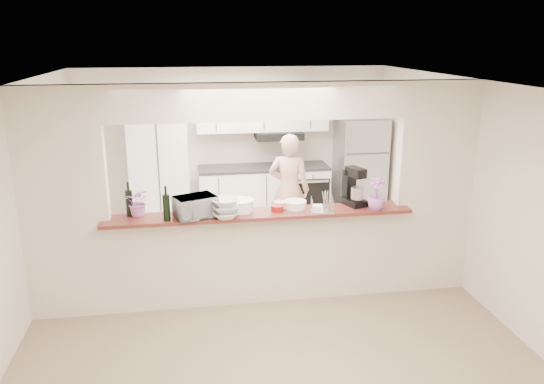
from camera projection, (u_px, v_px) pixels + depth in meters
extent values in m
plane|color=gray|center=(260.00, 299.00, 6.20)|extent=(6.00, 6.00, 0.00)
cube|color=silver|center=(245.00, 249.00, 7.66)|extent=(5.00, 2.90, 0.01)
cube|color=silver|center=(65.00, 206.00, 5.53)|extent=(0.90, 0.15, 2.50)
cube|color=silver|center=(433.00, 189.00, 6.16)|extent=(0.90, 0.15, 2.50)
cube|color=silver|center=(258.00, 101.00, 5.55)|extent=(3.20, 0.15, 0.40)
cube|color=silver|center=(259.00, 258.00, 6.05)|extent=(3.20, 0.15, 1.05)
cube|color=maroon|center=(260.00, 214.00, 5.85)|extent=(3.40, 0.38, 0.04)
cube|color=white|center=(159.00, 164.00, 8.27)|extent=(0.90, 0.60, 2.10)
cube|color=white|center=(264.00, 195.00, 8.70)|extent=(2.10, 0.60, 0.90)
cube|color=#2C2C2F|center=(264.00, 168.00, 8.56)|extent=(2.10, 0.62, 0.04)
cube|color=white|center=(262.00, 107.00, 8.41)|extent=(2.10, 0.35, 0.75)
cube|color=black|center=(279.00, 135.00, 8.48)|extent=(0.75, 0.45, 0.12)
cube|color=black|center=(313.00, 196.00, 8.51)|extent=(0.55, 0.02, 0.55)
cube|color=#B0B0B5|center=(360.00, 169.00, 8.78)|extent=(0.75, 0.70, 1.70)
imported|color=pink|center=(139.00, 202.00, 5.69)|extent=(0.31, 0.28, 0.31)
cylinder|color=black|center=(129.00, 203.00, 5.70)|extent=(0.08, 0.08, 0.28)
cylinder|color=black|center=(128.00, 186.00, 5.65)|extent=(0.03, 0.03, 0.10)
cylinder|color=black|center=(166.00, 208.00, 5.55)|extent=(0.08, 0.08, 0.28)
cylinder|color=black|center=(165.00, 190.00, 5.50)|extent=(0.03, 0.03, 0.10)
imported|color=#A6A7AB|center=(195.00, 207.00, 5.65)|extent=(0.50, 0.43, 0.24)
imported|color=white|center=(226.00, 208.00, 5.64)|extent=(0.29, 0.29, 0.21)
cylinder|color=white|center=(241.00, 206.00, 5.87)|extent=(0.28, 0.28, 0.12)
cylinder|color=white|center=(241.00, 200.00, 5.85)|extent=(0.29, 0.29, 0.01)
cylinder|color=white|center=(295.00, 205.00, 5.97)|extent=(0.24, 0.24, 0.08)
cylinder|color=white|center=(295.00, 201.00, 5.96)|extent=(0.25, 0.25, 0.01)
cylinder|color=maroon|center=(277.00, 208.00, 5.88)|extent=(0.14, 0.14, 0.06)
cylinder|color=#C3B18A|center=(280.00, 205.00, 5.99)|extent=(0.15, 0.15, 0.07)
cube|color=silver|center=(322.00, 211.00, 5.85)|extent=(0.27, 0.18, 0.02)
cube|color=white|center=(322.00, 208.00, 5.84)|extent=(0.12, 0.12, 0.06)
cube|color=black|center=(354.00, 202.00, 6.10)|extent=(0.27, 0.34, 0.07)
cube|color=black|center=(349.00, 183.00, 6.13)|extent=(0.15, 0.14, 0.32)
cube|color=black|center=(356.00, 172.00, 5.99)|extent=(0.20, 0.28, 0.11)
cylinder|color=#B7B7BC|center=(358.00, 193.00, 6.01)|extent=(0.15, 0.15, 0.14)
imported|color=#BC66BD|center=(376.00, 194.00, 5.90)|extent=(0.27, 0.27, 0.37)
imported|color=tan|center=(289.00, 190.00, 7.67)|extent=(0.69, 0.57, 1.64)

